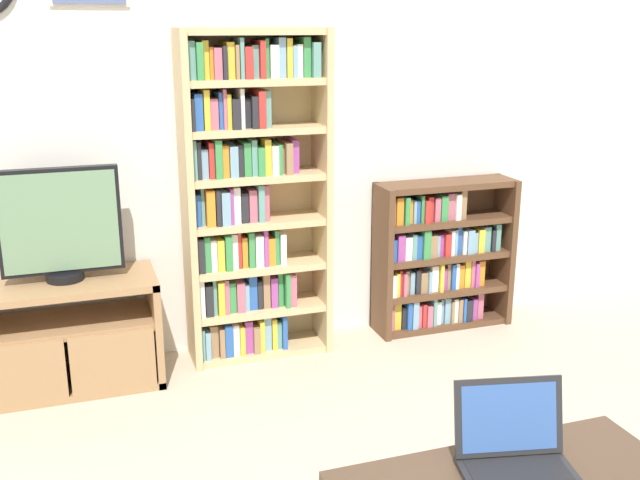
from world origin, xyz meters
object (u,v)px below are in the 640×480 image
object	(u,v)px
television	(60,225)
laptop	(516,452)
tv_stand	(66,335)
bookshelf_tall	(248,199)
bookshelf_short	(438,258)

from	to	relation	value
television	laptop	xyz separation A→B (m)	(1.34, -1.89, -0.38)
laptop	tv_stand	bearing A→B (deg)	138.49
tv_stand	laptop	xyz separation A→B (m)	(1.36, -1.86, 0.17)
tv_stand	laptop	world-z (taller)	laptop
tv_stand	television	bearing A→B (deg)	51.51
tv_stand	laptop	distance (m)	2.31
bookshelf_tall	laptop	distance (m)	2.06
television	laptop	distance (m)	2.35
tv_stand	bookshelf_tall	distance (m)	1.14
laptop	bookshelf_tall	bearing A→B (deg)	113.61
bookshelf_short	laptop	distance (m)	2.12
laptop	bookshelf_short	bearing A→B (deg)	81.60
television	bookshelf_tall	world-z (taller)	bookshelf_tall
television	bookshelf_tall	size ratio (longest dim) A/B	0.33
bookshelf_short	laptop	world-z (taller)	bookshelf_short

